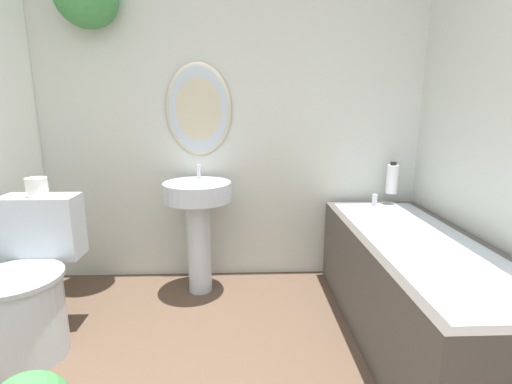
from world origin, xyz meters
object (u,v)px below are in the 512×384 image
Objects in this scene: pedestal_sink at (198,214)px; bathtub at (417,288)px; shampoo_bottle at (392,179)px; toilet at (26,292)px; toilet_paper_roll at (37,187)px.

bathtub is at bearing -26.04° from pedestal_sink.
pedestal_sink is at bearing -173.76° from shampoo_bottle.
toilet is 0.48× the size of bathtub.
toilet is at bearing -161.07° from shampoo_bottle.
bathtub is (2.04, -0.00, -0.02)m from toilet.
toilet is 0.55m from toilet_paper_roll.
toilet_paper_roll reaches higher than bathtub.
pedestal_sink is 7.85× the size of toilet_paper_roll.
bathtub is at bearing -0.04° from toilet.
shampoo_bottle reaches higher than toilet.
pedestal_sink reaches higher than toilet.
toilet_paper_roll is (-0.82, -0.37, 0.27)m from pedestal_sink.
bathtub is (1.22, -0.60, -0.25)m from pedestal_sink.
shampoo_bottle is 2.23m from toilet_paper_roll.
toilet_paper_roll is at bearing -155.44° from pedestal_sink.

